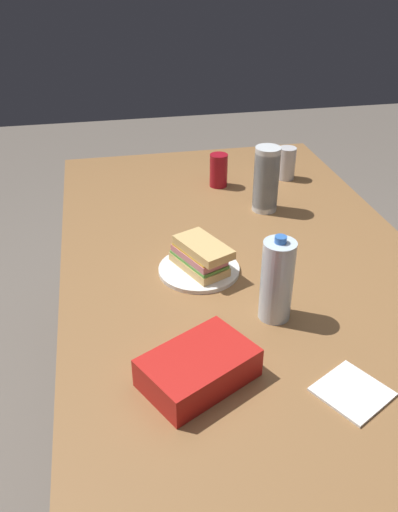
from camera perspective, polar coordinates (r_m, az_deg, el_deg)
The scene contains 10 objects.
ground_plane at distance 2.05m, azimuth 4.03°, elevation -19.52°, with size 8.00×8.00×0.00m, color #70665B.
dining_table at distance 1.57m, azimuth 4.96°, elevation -3.25°, with size 1.85×1.04×0.78m.
paper_plate at distance 1.48m, azimuth 0.00°, elevation -1.46°, with size 0.23×0.23×0.01m, color white.
sandwich at distance 1.45m, azimuth 0.15°, elevation 0.05°, with size 0.20×0.16×0.08m.
soda_can_red at distance 1.97m, azimuth 2.12°, elevation 9.19°, with size 0.07×0.07×0.12m, color maroon.
chip_bag at distance 1.13m, azimuth -0.07°, elevation -11.93°, with size 0.23×0.15×0.07m, color red.
water_bottle_tall at distance 1.27m, azimuth 8.57°, elevation -2.59°, with size 0.08×0.08×0.22m.
plastic_cup_stack at distance 1.78m, azimuth 7.23°, elevation 8.18°, with size 0.08×0.08×0.22m.
soda_can_silver at distance 2.06m, azimuth 9.40°, elevation 9.81°, with size 0.07×0.07×0.12m, color silver.
paper_napkin at distance 1.17m, azimuth 16.16°, elevation -13.86°, with size 0.13×0.13×0.01m, color white.
Camera 1 is at (1.23, -0.38, 1.59)m, focal length 37.19 mm.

